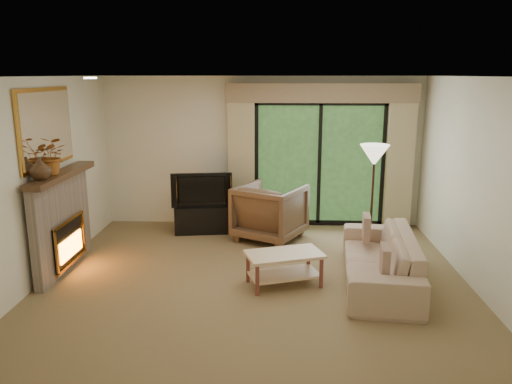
{
  "coord_description": "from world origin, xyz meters",
  "views": [
    {
      "loc": [
        0.31,
        -6.14,
        2.63
      ],
      "look_at": [
        0.0,
        0.3,
        1.1
      ],
      "focal_mm": 35.0,
      "sensor_mm": 36.0,
      "label": 1
    }
  ],
  "objects_px": {
    "armchair": "(270,212)",
    "sofa": "(380,258)",
    "coffee_table": "(284,269)",
    "media_console": "(203,219)"
  },
  "relations": [
    {
      "from": "media_console",
      "to": "coffee_table",
      "type": "bearing_deg",
      "value": -65.42
    },
    {
      "from": "armchair",
      "to": "sofa",
      "type": "xyz_separation_m",
      "value": [
        1.44,
        -1.67,
        -0.13
      ]
    },
    {
      "from": "coffee_table",
      "to": "sofa",
      "type": "bearing_deg",
      "value": -12.31
    },
    {
      "from": "coffee_table",
      "to": "armchair",
      "type": "bearing_deg",
      "value": 77.92
    },
    {
      "from": "media_console",
      "to": "coffee_table",
      "type": "height_order",
      "value": "media_console"
    },
    {
      "from": "sofa",
      "to": "coffee_table",
      "type": "height_order",
      "value": "sofa"
    },
    {
      "from": "media_console",
      "to": "armchair",
      "type": "bearing_deg",
      "value": -23.62
    },
    {
      "from": "armchair",
      "to": "coffee_table",
      "type": "relative_size",
      "value": 1.05
    },
    {
      "from": "armchair",
      "to": "coffee_table",
      "type": "xyz_separation_m",
      "value": [
        0.22,
        -1.81,
        -0.24
      ]
    },
    {
      "from": "media_console",
      "to": "sofa",
      "type": "xyz_separation_m",
      "value": [
        2.6,
        -1.99,
        0.09
      ]
    }
  ]
}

